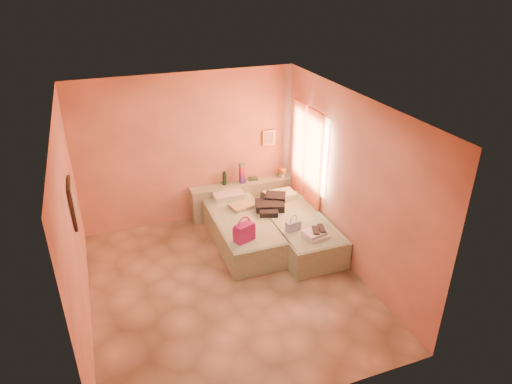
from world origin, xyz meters
The scene contains 16 objects.
ground centered at (0.00, 0.00, 0.00)m, with size 4.50×4.50×0.00m, color tan.
room_walls centered at (0.21, 0.57, 1.79)m, with size 4.02×4.51×2.81m.
headboard_ledge centered at (0.98, 2.10, 0.33)m, with size 2.05×0.30×0.65m, color gray.
bed_left centered at (0.60, 1.05, 0.25)m, with size 0.90×2.00×0.50m, color #A5C19B.
bed_right centered at (1.50, 0.71, 0.25)m, with size 0.90×2.00×0.50m, color #A5C19B.
water_bottle centered at (0.62, 2.13, 0.78)m, with size 0.07×0.07×0.26m, color #14371F.
rainbow_box centered at (0.96, 2.10, 0.86)m, with size 0.09×0.09×0.41m, color #B71672.
small_dish centered at (0.62, 2.19, 0.66)m, with size 0.12×0.12×0.03m, color #519568.
green_book centered at (1.21, 2.17, 0.67)m, with size 0.19×0.14×0.03m, color #294C37.
flower_vase centered at (1.78, 2.06, 0.77)m, with size 0.19×0.19×0.24m, color white.
magenta_handbag centered at (0.41, 0.39, 0.65)m, with size 0.32×0.18×0.30m, color #B71672.
khaki_garment centered at (0.71, 1.41, 0.53)m, with size 0.37×0.30×0.06m, color tan.
clothes_pile centered at (1.22, 1.21, 0.58)m, with size 0.54×0.54×0.16m, color black.
blue_handbag centered at (1.26, 0.39, 0.58)m, with size 0.25×0.11×0.16m, color #4356A2.
towel_stack centered at (1.51, 0.07, 0.55)m, with size 0.35×0.30×0.10m, color white.
sandal_pair centered at (1.57, 0.10, 0.61)m, with size 0.19×0.25×0.03m, color black.
Camera 1 is at (-1.55, -5.41, 4.42)m, focal length 32.00 mm.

